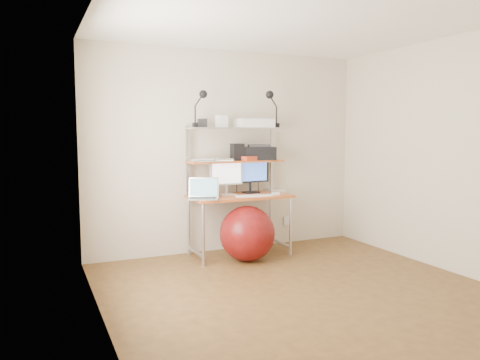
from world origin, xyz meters
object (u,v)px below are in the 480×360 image
at_px(laptop, 203,194).
at_px(printer, 259,153).
at_px(monitor_black, 250,172).
at_px(exercise_ball, 247,234).
at_px(monitor_silver, 226,174).

distance_m(laptop, printer, 0.97).
height_order(monitor_black, laptop, monitor_black).
bearing_deg(exercise_ball, laptop, 163.82).
xyz_separation_m(printer, exercise_ball, (-0.34, -0.38, -0.92)).
bearing_deg(monitor_black, laptop, -163.87).
height_order(printer, exercise_ball, printer).
distance_m(monitor_silver, monitor_black, 0.36).
xyz_separation_m(monitor_black, laptop, (-0.72, -0.26, -0.21)).
relative_size(monitor_silver, monitor_black, 0.91).
distance_m(monitor_black, exercise_ball, 0.82).
height_order(monitor_silver, monitor_black, monitor_black).
relative_size(monitor_silver, laptop, 1.11).
bearing_deg(laptop, exercise_ball, 8.97).
bearing_deg(laptop, printer, 41.40).
distance_m(monitor_black, printer, 0.27).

